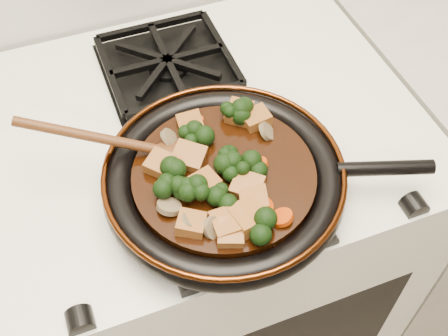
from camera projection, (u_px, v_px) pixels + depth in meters
name	position (u px, v px, depth m)	size (l,w,h in m)	color
stove	(202.00, 255.00, 1.30)	(0.76, 0.60, 0.90)	white
burner_grate_front	(223.00, 180.00, 0.85)	(0.23, 0.23, 0.03)	black
burner_grate_back	(168.00, 64.00, 1.01)	(0.23, 0.23, 0.03)	black
skillet	(225.00, 179.00, 0.81)	(0.47, 0.35, 0.05)	black
braising_sauce	(224.00, 177.00, 0.81)	(0.27, 0.27, 0.02)	black
tofu_cube_0	(247.00, 187.00, 0.78)	(0.04, 0.04, 0.02)	brown
tofu_cube_1	(162.00, 165.00, 0.80)	(0.04, 0.04, 0.02)	brown
tofu_cube_2	(256.00, 119.00, 0.86)	(0.04, 0.03, 0.02)	brown
tofu_cube_3	(191.00, 224.00, 0.74)	(0.04, 0.03, 0.02)	brown
tofu_cube_4	(254.00, 200.00, 0.76)	(0.04, 0.04, 0.02)	brown
tofu_cube_5	(230.00, 224.00, 0.74)	(0.04, 0.04, 0.02)	brown
tofu_cube_6	(204.00, 184.00, 0.78)	(0.04, 0.04, 0.02)	brown
tofu_cube_7	(189.00, 157.00, 0.81)	(0.04, 0.04, 0.02)	brown
tofu_cube_8	(230.00, 233.00, 0.73)	(0.04, 0.03, 0.02)	brown
tofu_cube_9	(239.00, 113.00, 0.86)	(0.04, 0.04, 0.02)	brown
tofu_cube_10	(248.00, 218.00, 0.74)	(0.04, 0.05, 0.02)	brown
tofu_cube_11	(191.00, 124.00, 0.85)	(0.04, 0.04, 0.02)	brown
broccoli_floret_0	(167.00, 185.00, 0.78)	(0.06, 0.06, 0.05)	black
broccoli_floret_1	(193.00, 136.00, 0.83)	(0.06, 0.06, 0.05)	black
broccoli_floret_2	(190.00, 192.00, 0.77)	(0.06, 0.06, 0.05)	black
broccoli_floret_3	(233.00, 168.00, 0.79)	(0.06, 0.06, 0.05)	black
broccoli_floret_4	(236.00, 112.00, 0.86)	(0.06, 0.06, 0.06)	black
broccoli_floret_5	(248.00, 169.00, 0.79)	(0.06, 0.06, 0.05)	black
broccoli_floret_6	(259.00, 228.00, 0.73)	(0.06, 0.06, 0.05)	black
broccoli_floret_7	(222.00, 200.00, 0.76)	(0.06, 0.06, 0.05)	black
broccoli_floret_8	(181.00, 175.00, 0.78)	(0.06, 0.06, 0.06)	black
broccoli_floret_9	(225.00, 164.00, 0.80)	(0.06, 0.06, 0.05)	black
carrot_coin_0	(282.00, 217.00, 0.75)	(0.03, 0.03, 0.01)	#AE3204
carrot_coin_1	(263.00, 205.00, 0.76)	(0.03, 0.03, 0.01)	#AE3204
carrot_coin_2	(259.00, 165.00, 0.81)	(0.03, 0.03, 0.01)	#AE3204
carrot_coin_3	(195.00, 121.00, 0.86)	(0.03, 0.03, 0.01)	#AE3204
carrot_coin_4	(235.00, 173.00, 0.80)	(0.03, 0.03, 0.01)	#AE3204
mushroom_slice_0	(169.00, 206.00, 0.76)	(0.03, 0.03, 0.01)	brown
mushroom_slice_1	(171.00, 139.00, 0.83)	(0.04, 0.04, 0.01)	brown
mushroom_slice_2	(193.00, 222.00, 0.74)	(0.04, 0.04, 0.01)	brown
mushroom_slice_3	(267.00, 131.00, 0.84)	(0.03, 0.03, 0.01)	brown
mushroom_slice_4	(214.00, 228.00, 0.74)	(0.03, 0.03, 0.01)	brown
wooden_spoon	(129.00, 144.00, 0.81)	(0.14, 0.08, 0.22)	#4F2911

